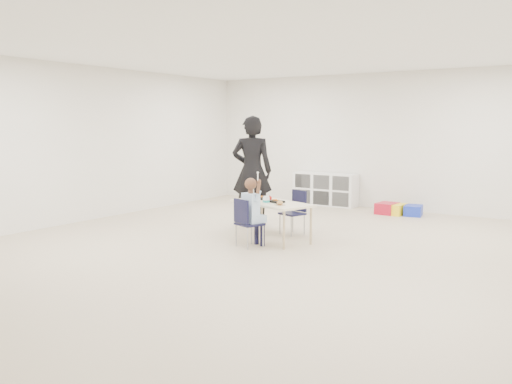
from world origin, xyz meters
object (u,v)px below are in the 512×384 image
Objects in this scene: table at (272,221)px; child at (250,209)px; cubby_shelf at (325,189)px; adult at (252,171)px; chair_near at (250,223)px.

table is 0.62m from child.
child is at bearing -74.44° from table.
table is 3.80m from cubby_shelf.
cubby_shelf is (-0.89, 4.25, -0.20)m from child.
adult is at bearing 141.53° from child.
adult is at bearing -90.74° from cubby_shelf.
table is at bearing 110.02° from adult.
adult is (-0.93, 1.45, 0.39)m from child.
adult is (-0.04, -2.80, 0.60)m from cubby_shelf.
child is (0.00, 0.00, 0.20)m from chair_near.
chair_near is at bearing -78.11° from cubby_shelf.
adult is (-0.93, 1.45, 0.60)m from chair_near.
cubby_shelf is 0.74× the size of adult.
table is 1.28× the size of child.
adult is at bearing 156.06° from table.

